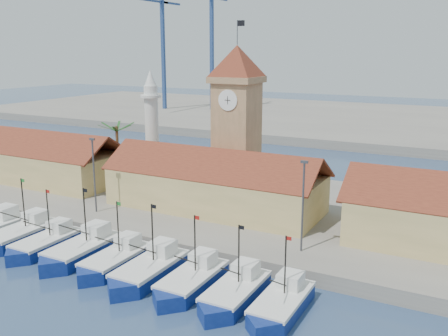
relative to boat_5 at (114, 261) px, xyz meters
The scene contains 19 objects.
ground 3.42m from the boat_5, 59.25° to the right, with size 400.00×400.00×0.00m, color navy.
quay 21.20m from the boat_5, 85.37° to the left, with size 140.00×32.00×1.50m, color gray.
terminal 107.14m from the boat_5, 89.09° to the left, with size 240.00×80.00×2.00m, color gray.
boat_2 13.58m from the boat_5, behind, with size 3.59×9.84×7.45m.
boat_3 9.30m from the boat_5, behind, with size 3.31×9.08×6.87m.
boat_4 4.53m from the boat_5, behind, with size 3.66×10.03×7.59m.
boat_5 is the anchor object (origin of this frame).
boat_6 4.33m from the boat_5, ahead, with size 3.58×9.80×7.41m.
boat_7 8.85m from the boat_5, ahead, with size 3.40×9.31×7.04m.
boat_8 13.23m from the boat_5, ahead, with size 3.35×9.17×6.94m.
boat_9 17.37m from the boat_5, ahead, with size 3.24×8.89×6.73m.
hall_left 34.95m from the boat_5, 150.52° to the left, with size 31.20×10.13×7.61m.
hall_center 17.52m from the boat_5, 84.30° to the left, with size 27.04×10.13×7.61m.
clock_tower 25.77m from the boat_5, 85.77° to the left, with size 5.80×5.80×22.70m.
minaret 29.82m from the boat_5, 117.88° to the left, with size 3.00×3.00×16.30m.
palm_tree 30.00m from the boat_5, 128.34° to the left, with size 5.60×5.03×8.39m.
lamp_posts 11.02m from the boat_5, 76.39° to the left, with size 80.70×0.25×9.03m.
crane_blue_far 117.49m from the boat_5, 122.54° to the left, with size 1.00×37.62×40.83m.
crane_blue_near 117.13m from the boat_5, 114.56° to the left, with size 1.00×29.04×42.08m.
Camera 1 is at (28.50, -31.73, 20.66)m, focal length 40.00 mm.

